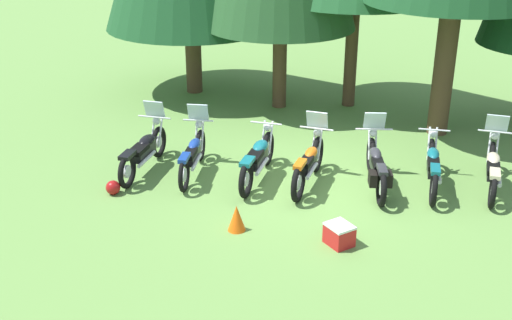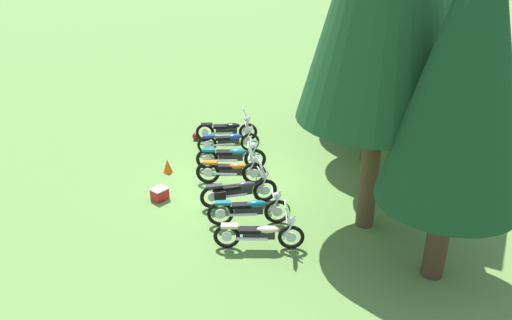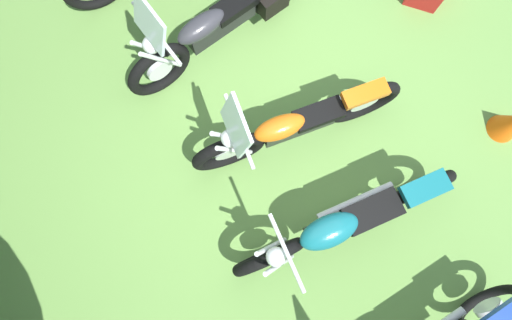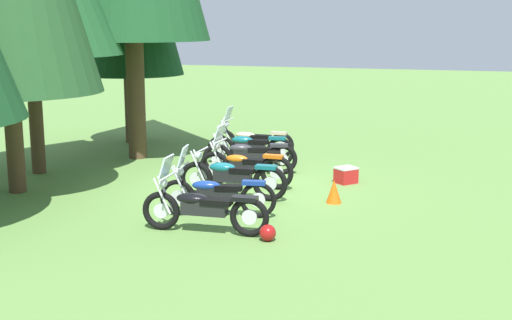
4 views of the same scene
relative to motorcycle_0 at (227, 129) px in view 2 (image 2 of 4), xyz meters
The scene contains 13 objects.
ground_plane 3.58m from the motorcycle_0, ahead, with size 80.00×80.00×0.00m, color #608C42.
motorcycle_0 is the anchor object (origin of this frame).
motorcycle_1 1.07m from the motorcycle_0, ahead, with size 0.70×2.24×1.36m.
motorcycle_2 2.45m from the motorcycle_0, ahead, with size 0.68×2.37×1.03m.
motorcycle_3 3.50m from the motorcycle_0, ahead, with size 0.70×2.24×1.40m.
motorcycle_4 4.85m from the motorcycle_0, ahead, with size 0.96×2.28×1.38m.
motorcycle_5 5.96m from the motorcycle_0, 10.34° to the left, with size 0.63×2.32×1.02m.
motorcycle_6 7.14m from the motorcycle_0, 11.20° to the left, with size 0.70×2.35×1.35m.
pine_tree_2 8.25m from the motorcycle_0, 59.87° to the left, with size 4.34×4.34×8.03m.
pine_tree_4 10.77m from the motorcycle_0, 34.79° to the left, with size 3.16×3.16×8.30m.
picnic_cooler 4.86m from the motorcycle_0, 20.60° to the right, with size 0.59×0.58×0.38m.
traffic_cone 3.27m from the motorcycle_0, 33.39° to the right, with size 0.32×0.32×0.48m, color #EA590F.
dropped_helmet 1.26m from the motorcycle_0, 93.73° to the right, with size 0.29×0.29×0.29m, color maroon.
Camera 2 is at (14.65, 1.07, 7.84)m, focal length 36.35 mm.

